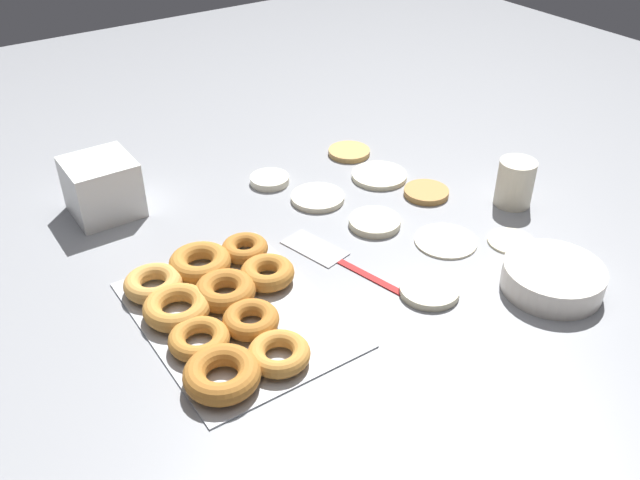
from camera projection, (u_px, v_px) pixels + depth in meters
name	position (u px, v px, depth m)	size (l,w,h in m)	color
ground_plane	(336.00, 232.00, 1.30)	(3.00, 3.00, 0.00)	gray
pancake_0	(426.00, 192.00, 1.41)	(0.09, 0.09, 0.01)	#B27F42
pancake_1	(511.00, 240.00, 1.26)	(0.09, 0.09, 0.01)	beige
pancake_2	(429.00, 290.00, 1.14)	(0.10, 0.10, 0.01)	beige
pancake_3	(446.00, 240.00, 1.27)	(0.12, 0.12, 0.01)	beige
pancake_4	(318.00, 198.00, 1.39)	(0.11, 0.11, 0.01)	beige
pancake_5	(375.00, 222.00, 1.31)	(0.10, 0.10, 0.01)	beige
pancake_6	(349.00, 152.00, 1.56)	(0.10, 0.10, 0.01)	tan
pancake_7	(270.00, 180.00, 1.45)	(0.08, 0.08, 0.02)	silver
pancake_8	(379.00, 176.00, 1.47)	(0.12, 0.12, 0.01)	beige
donut_tray	(221.00, 306.00, 1.09)	(0.38, 0.29, 0.04)	#ADAFB5
batter_bowl	(553.00, 278.00, 1.14)	(0.17, 0.17, 0.05)	silver
container_stack	(102.00, 187.00, 1.32)	(0.13, 0.13, 0.11)	white
paper_cup	(515.00, 183.00, 1.36)	(0.07, 0.07, 0.10)	beige
spatula	(327.00, 254.00, 1.23)	(0.27, 0.10, 0.01)	maroon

